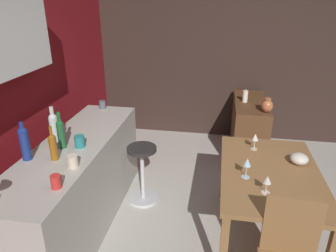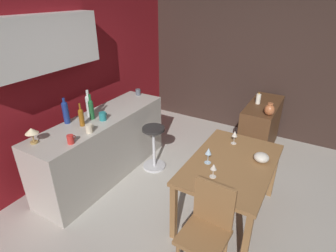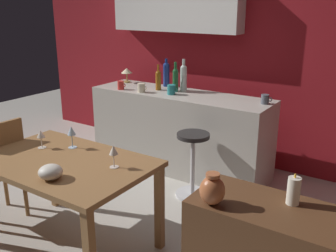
% 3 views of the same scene
% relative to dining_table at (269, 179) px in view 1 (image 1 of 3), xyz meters
% --- Properties ---
extents(ground_plane, '(9.00, 9.00, 0.00)m').
position_rel_dining_table_xyz_m(ground_plane, '(-0.16, 0.34, -0.65)').
color(ground_plane, '#B7B2A8').
extents(wall_side_right, '(0.10, 4.40, 2.60)m').
position_rel_dining_table_xyz_m(wall_side_right, '(2.39, 0.64, 0.65)').
color(wall_side_right, '#33231E').
rests_on(wall_side_right, ground_plane).
extents(dining_table, '(1.32, 0.85, 0.74)m').
position_rel_dining_table_xyz_m(dining_table, '(0.00, 0.00, 0.00)').
color(dining_table, olive).
rests_on(dining_table, ground_plane).
extents(kitchen_counter, '(2.10, 0.60, 0.90)m').
position_rel_dining_table_xyz_m(kitchen_counter, '(-0.09, 1.79, -0.20)').
color(kitchen_counter, '#B2ADA3').
rests_on(kitchen_counter, ground_plane).
extents(sideboard_cabinet, '(1.10, 0.44, 0.82)m').
position_rel_dining_table_xyz_m(sideboard_cabinet, '(1.70, 0.05, -0.24)').
color(sideboard_cabinet, '#56351E').
rests_on(sideboard_cabinet, ground_plane).
extents(bar_stool, '(0.34, 0.34, 0.66)m').
position_rel_dining_table_xyz_m(bar_stool, '(0.39, 1.27, -0.30)').
color(bar_stool, '#262323').
rests_on(bar_stool, ground_plane).
extents(wine_glass_left, '(0.07, 0.07, 0.18)m').
position_rel_dining_table_xyz_m(wine_glass_left, '(-0.14, 0.22, 0.22)').
color(wine_glass_left, silver).
rests_on(wine_glass_left, dining_table).
extents(wine_glass_right, '(0.07, 0.07, 0.15)m').
position_rel_dining_table_xyz_m(wine_glass_right, '(-0.34, 0.08, 0.20)').
color(wine_glass_right, silver).
rests_on(wine_glass_right, dining_table).
extents(wine_glass_center, '(0.07, 0.07, 0.17)m').
position_rel_dining_table_xyz_m(wine_glass_center, '(0.40, 0.11, 0.21)').
color(wine_glass_center, silver).
rests_on(wine_glass_center, dining_table).
extents(fruit_bowl, '(0.16, 0.16, 0.10)m').
position_rel_dining_table_xyz_m(fruit_bowl, '(0.18, -0.27, 0.14)').
color(fruit_bowl, beige).
rests_on(fruit_bowl, dining_table).
extents(wine_bottle_clear, '(0.08, 0.08, 0.36)m').
position_rel_dining_table_xyz_m(wine_bottle_clear, '(-0.13, 1.93, 0.41)').
color(wine_bottle_clear, silver).
rests_on(wine_bottle_clear, kitchen_counter).
extents(wine_bottle_cobalt, '(0.08, 0.08, 0.33)m').
position_rel_dining_table_xyz_m(wine_bottle_cobalt, '(-0.43, 2.03, 0.41)').
color(wine_bottle_cobalt, navy).
rests_on(wine_bottle_cobalt, kitchen_counter).
extents(wine_bottle_green, '(0.06, 0.06, 0.34)m').
position_rel_dining_table_xyz_m(wine_bottle_green, '(-0.18, 1.84, 0.40)').
color(wine_bottle_green, '#1E592D').
rests_on(wine_bottle_green, kitchen_counter).
extents(wine_bottle_amber, '(0.06, 0.06, 0.29)m').
position_rel_dining_table_xyz_m(wine_bottle_amber, '(-0.39, 1.80, 0.37)').
color(wine_bottle_amber, '#8C5114').
rests_on(wine_bottle_amber, kitchen_counter).
extents(cup_cream, '(0.12, 0.08, 0.10)m').
position_rel_dining_table_xyz_m(cup_cream, '(-0.48, 1.59, 0.30)').
color(cup_cream, beige).
rests_on(cup_cream, kitchen_counter).
extents(cup_red, '(0.11, 0.07, 0.10)m').
position_rel_dining_table_xyz_m(cup_red, '(-0.77, 1.58, 0.30)').
color(cup_red, red).
rests_on(cup_red, kitchen_counter).
extents(cup_teal, '(0.13, 0.09, 0.11)m').
position_rel_dining_table_xyz_m(cup_teal, '(-0.14, 1.69, 0.30)').
color(cup_teal, teal).
rests_on(cup_teal, kitchen_counter).
extents(cup_slate, '(0.11, 0.08, 0.09)m').
position_rel_dining_table_xyz_m(cup_slate, '(0.87, 1.86, 0.30)').
color(cup_slate, '#515660').
rests_on(cup_slate, kitchen_counter).
extents(pillar_candle_tall, '(0.07, 0.07, 0.18)m').
position_rel_dining_table_xyz_m(pillar_candle_tall, '(1.66, 0.14, 0.25)').
color(pillar_candle_tall, white).
rests_on(pillar_candle_tall, sideboard_cabinet).
extents(vase_copper, '(0.14, 0.14, 0.18)m').
position_rel_dining_table_xyz_m(vase_copper, '(1.29, -0.10, 0.25)').
color(vase_copper, '#B26038').
rests_on(vase_copper, sideboard_cabinet).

